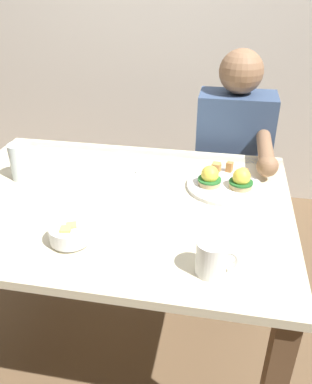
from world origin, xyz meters
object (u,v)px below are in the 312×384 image
at_px(water_glass_near, 21,163).
at_px(eggs_benedict_plate, 225,182).
at_px(fork, 136,176).
at_px(diner_person, 233,159).
at_px(dining_table, 115,224).
at_px(fruit_bowl, 70,233).
at_px(coffee_mug, 212,257).

bearing_deg(water_glass_near, eggs_benedict_plate, 4.79).
relative_size(fork, diner_person, 0.14).
relative_size(dining_table, water_glass_near, 8.81).
relative_size(eggs_benedict_plate, fork, 1.74).
bearing_deg(fruit_bowl, eggs_benedict_plate, 43.88).
height_order(coffee_mug, diner_person, diner_person).
height_order(fruit_bowl, coffee_mug, coffee_mug).
bearing_deg(fork, diner_person, 50.15).
xyz_separation_m(eggs_benedict_plate, coffee_mug, (-0.02, -0.46, 0.03)).
xyz_separation_m(dining_table, fork, (0.04, 0.17, 0.11)).
bearing_deg(dining_table, water_glass_near, 167.75).
bearing_deg(fruit_bowl, diner_person, 62.29).
bearing_deg(dining_table, fork, 75.89).
distance_m(eggs_benedict_plate, diner_person, 0.47).
bearing_deg(fork, water_glass_near, -168.23).
relative_size(dining_table, diner_person, 1.05).
height_order(dining_table, fruit_bowl, fruit_bowl).
distance_m(fork, water_glass_near, 0.43).
xyz_separation_m(fruit_bowl, water_glass_near, (-0.32, 0.34, 0.03)).
height_order(coffee_mug, water_glass_near, water_glass_near).
bearing_deg(diner_person, fruit_bowl, -117.71).
xyz_separation_m(fork, diner_person, (0.36, 0.43, -0.09)).
relative_size(dining_table, fork, 7.73).
distance_m(eggs_benedict_plate, fruit_bowl, 0.59).
bearing_deg(eggs_benedict_plate, dining_table, -158.94).
xyz_separation_m(eggs_benedict_plate, fork, (-0.33, 0.02, -0.02)).
relative_size(eggs_benedict_plate, coffee_mug, 2.43).
bearing_deg(eggs_benedict_plate, coffee_mug, -92.21).
height_order(fruit_bowl, diner_person, diner_person).
xyz_separation_m(dining_table, water_glass_near, (-0.37, 0.08, 0.17)).
xyz_separation_m(water_glass_near, diner_person, (0.78, 0.52, -0.15)).
height_order(dining_table, fork, fork).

